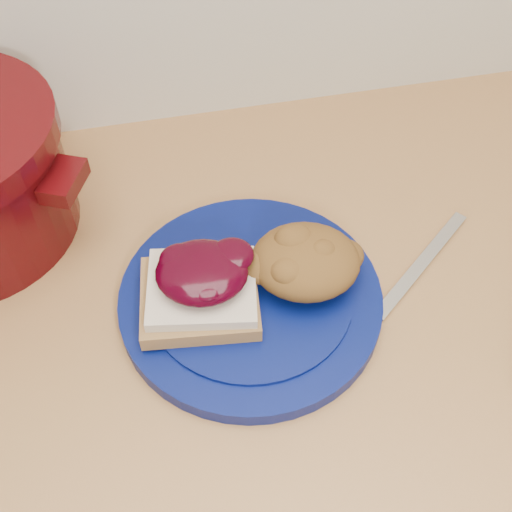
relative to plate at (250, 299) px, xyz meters
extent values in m
cube|color=beige|center=(0.03, 0.01, -0.48)|extent=(4.00, 0.60, 0.86)
cylinder|color=#051051|center=(0.00, 0.00, 0.00)|extent=(0.31, 0.31, 0.02)
cube|color=olive|center=(-0.05, 0.00, 0.02)|extent=(0.12, 0.11, 0.02)
cube|color=beige|center=(-0.05, 0.00, 0.04)|extent=(0.12, 0.11, 0.01)
ellipsoid|color=black|center=(-0.05, 0.00, 0.05)|extent=(0.10, 0.10, 0.03)
ellipsoid|color=brown|center=(0.06, 0.01, 0.04)|extent=(0.12, 0.11, 0.05)
cube|color=silver|center=(0.19, 0.01, -0.01)|extent=(0.14, 0.12, 0.00)
cube|color=#3B0508|center=(-0.16, 0.12, 0.09)|extent=(0.05, 0.06, 0.02)
camera|label=1|loc=(-0.07, -0.36, 0.52)|focal=45.00mm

